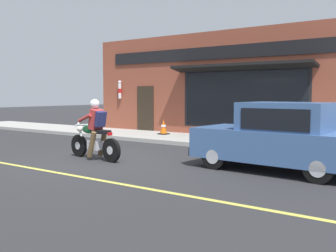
{
  "coord_description": "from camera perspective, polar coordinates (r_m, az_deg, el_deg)",
  "views": [
    {
      "loc": [
        -7.42,
        -7.4,
        1.76
      ],
      "look_at": [
        0.63,
        -1.68,
        0.95
      ],
      "focal_mm": 42.0,
      "sensor_mm": 36.0,
      "label": 1
    }
  ],
  "objects": [
    {
      "name": "sidewalk_curb",
      "position": [
        16.23,
        -4.69,
        -1.31
      ],
      "size": [
        2.6,
        22.0,
        0.14
      ],
      "primitive_type": "cube",
      "color": "#ADAAA3",
      "rests_on": "ground"
    },
    {
      "name": "car_hatchback",
      "position": [
        9.27,
        15.8,
        -1.64
      ],
      "size": [
        1.85,
        3.87,
        1.57
      ],
      "color": "black",
      "rests_on": "ground"
    },
    {
      "name": "traffic_cone",
      "position": [
        15.74,
        -0.66,
        -0.16
      ],
      "size": [
        0.36,
        0.36,
        0.6
      ],
      "color": "black",
      "rests_on": "sidewalk_curb"
    },
    {
      "name": "motorcycle_with_rider",
      "position": [
        10.71,
        -10.57,
        -1.19
      ],
      "size": [
        0.62,
        2.02,
        1.62
      ],
      "color": "black",
      "rests_on": "ground"
    },
    {
      "name": "ground_plane",
      "position": [
        10.62,
        -9.43,
        -4.91
      ],
      "size": [
        80.0,
        80.0,
        0.0
      ],
      "primitive_type": "plane",
      "color": "#2B2B2D"
    },
    {
      "name": "storefront_building",
      "position": [
        15.86,
        6.46,
        5.91
      ],
      "size": [
        1.25,
        11.57,
        4.2
      ],
      "color": "brown",
      "rests_on": "ground"
    }
  ]
}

